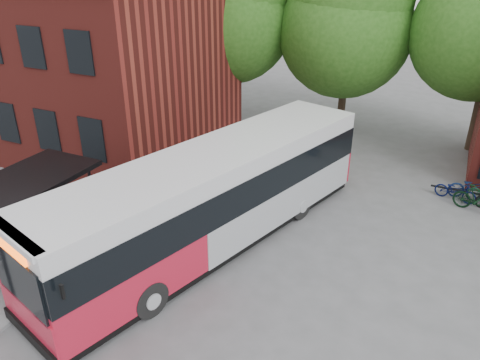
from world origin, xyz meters
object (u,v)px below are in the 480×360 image
at_px(bus_shelter, 18,227).
at_px(bicycle_0, 456,191).
at_px(bicycle_1, 478,200).
at_px(bicycle_2, 473,187).
at_px(city_bus, 215,199).

relative_size(bus_shelter, bicycle_0, 4.29).
height_order(bus_shelter, bicycle_1, bus_shelter).
bearing_deg(bus_shelter, bicycle_2, 41.38).
distance_m(city_bus, bicycle_0, 10.13).
height_order(bus_shelter, city_bus, city_bus).
xyz_separation_m(city_bus, bicycle_1, (8.11, 6.17, -1.14)).
xyz_separation_m(bus_shelter, bicycle_0, (12.14, 10.76, -1.02)).
relative_size(city_bus, bicycle_0, 8.16).
relative_size(city_bus, bicycle_2, 6.97).
height_order(bicycle_1, bicycle_2, bicycle_1).
bearing_deg(bus_shelter, bicycle_0, 41.57).
xyz_separation_m(bicycle_0, bicycle_2, (0.61, 0.47, 0.07)).
relative_size(bicycle_0, bicycle_1, 0.89).
bearing_deg(bicycle_1, city_bus, 144.29).
height_order(bicycle_0, bicycle_1, bicycle_1).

